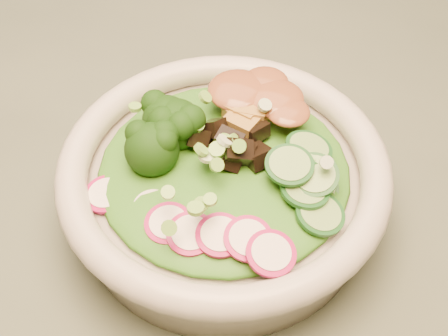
% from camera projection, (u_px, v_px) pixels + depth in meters
% --- Properties ---
extents(dining_table, '(1.20, 0.80, 0.75)m').
position_uv_depth(dining_table, '(192.00, 293.00, 0.56)').
color(dining_table, black).
rests_on(dining_table, ground).
extents(salad_bowl, '(0.24, 0.24, 0.06)m').
position_uv_depth(salad_bowl, '(224.00, 184.00, 0.45)').
color(salad_bowl, beige).
rests_on(salad_bowl, dining_table).
extents(lettuce_bed, '(0.18, 0.18, 0.02)m').
position_uv_depth(lettuce_bed, '(224.00, 167.00, 0.44)').
color(lettuce_bed, '#195612').
rests_on(lettuce_bed, salad_bowl).
extents(broccoli_florets, '(0.07, 0.06, 0.04)m').
position_uv_depth(broccoli_florets, '(151.00, 136.00, 0.44)').
color(broccoli_florets, black).
rests_on(broccoli_florets, salad_bowl).
extents(radish_slices, '(0.10, 0.04, 0.02)m').
position_uv_depth(radish_slices, '(195.00, 229.00, 0.40)').
color(radish_slices, '#9F0C4C').
rests_on(radish_slices, salad_bowl).
extents(cucumber_slices, '(0.06, 0.06, 0.03)m').
position_uv_depth(cucumber_slices, '(303.00, 182.00, 0.42)').
color(cucumber_slices, '#7BAF61').
rests_on(cucumber_slices, salad_bowl).
extents(mushroom_heap, '(0.06, 0.06, 0.03)m').
position_uv_depth(mushroom_heap, '(229.00, 146.00, 0.44)').
color(mushroom_heap, black).
rests_on(mushroom_heap, salad_bowl).
extents(tofu_cubes, '(0.08, 0.06, 0.03)m').
position_uv_depth(tofu_cubes, '(253.00, 107.00, 0.46)').
color(tofu_cubes, '#A98138').
rests_on(tofu_cubes, salad_bowl).
extents(peanut_sauce, '(0.06, 0.05, 0.01)m').
position_uv_depth(peanut_sauce, '(253.00, 96.00, 0.45)').
color(peanut_sauce, brown).
rests_on(peanut_sauce, tofu_cubes).
extents(scallion_garnish, '(0.17, 0.17, 0.02)m').
position_uv_depth(scallion_garnish, '(224.00, 148.00, 0.42)').
color(scallion_garnish, '#73B540').
rests_on(scallion_garnish, salad_bowl).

